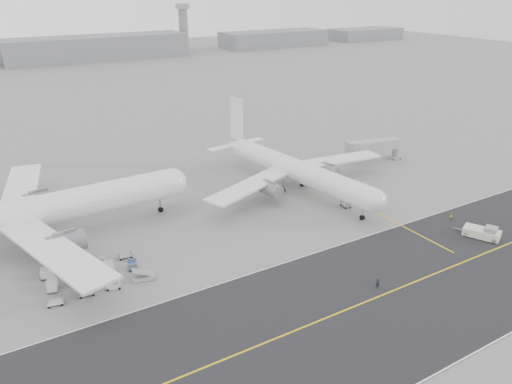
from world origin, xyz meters
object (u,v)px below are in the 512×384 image
control_tower (183,27)px  jet_bridge (374,146)px  airliner_a (34,213)px  airliner_b (294,169)px  ground_crew_a (378,283)px  ground_crew_b (451,216)px  pushback_tug (483,233)px

control_tower → jet_bridge: (-47.98, -235.73, -12.05)m
airliner_a → airliner_b: bearing=-95.6°
jet_bridge → ground_crew_a: 61.71m
ground_crew_a → airliner_b: bearing=87.6°
control_tower → ground_crew_a: bearing=-107.7°
airliner_a → jet_bridge: (84.84, 1.64, -1.84)m
airliner_b → ground_crew_a: (-11.93, -40.03, -4.20)m
control_tower → airliner_b: size_ratio=0.61×
ground_crew_a → ground_crew_b: bearing=33.4°
airliner_a → ground_crew_a: 61.71m
pushback_tug → ground_crew_a: bearing=159.7°
jet_bridge → ground_crew_a: size_ratio=8.93×
airliner_a → pushback_tug: (72.26, -41.43, -5.03)m
airliner_a → ground_crew_b: size_ratio=37.99×
pushback_tug → control_tower: bearing=52.8°
airliner_a → ground_crew_b: (73.26, -33.28, -5.24)m
ground_crew_a → ground_crew_b: size_ratio=1.13×
control_tower → ground_crew_b: 277.55m
airliner_b → ground_crew_a: 41.98m
airliner_b → ground_crew_b: 34.93m
control_tower → airliner_a: control_tower is taller
control_tower → pushback_tug: control_tower is taller
ground_crew_a → ground_crew_b: 31.85m
airliner_a → airliner_b: size_ratio=1.19×
airliner_a → ground_crew_a: (43.19, -43.78, -5.14)m
ground_crew_a → control_tower: bearing=86.5°
ground_crew_b → airliner_a: bearing=-10.6°
control_tower → pushback_tug: size_ratio=3.69×
airliner_b → airliner_a: bearing=168.4°
airliner_a → airliner_b: airliner_a is taller
pushback_tug → ground_crew_a: (-29.07, -2.35, -0.10)m
jet_bridge → pushback_tug: bearing=-93.5°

